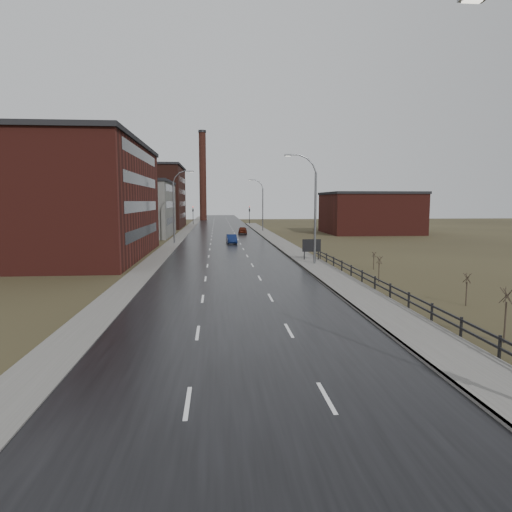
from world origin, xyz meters
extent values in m
plane|color=#2D2819|center=(0.00, 0.00, 0.00)|extent=(320.00, 320.00, 0.00)
cube|color=black|center=(0.00, 60.00, 0.03)|extent=(14.00, 300.00, 0.06)
cube|color=#595651|center=(8.60, 35.00, 0.09)|extent=(3.20, 180.00, 0.18)
cube|color=slate|center=(7.08, 35.00, 0.09)|extent=(0.16, 180.00, 0.18)
cube|color=#595651|center=(-8.20, 60.00, 0.06)|extent=(2.40, 260.00, 0.12)
cube|color=#471914|center=(-21.00, 45.00, 6.50)|extent=(22.00, 28.00, 13.00)
cube|color=black|center=(-21.00, 45.00, 13.25)|extent=(22.44, 28.56, 0.50)
cube|color=black|center=(-10.02, 45.00, 3.00)|extent=(0.06, 22.40, 1.20)
cube|color=black|center=(-10.02, 45.00, 6.00)|extent=(0.06, 22.40, 1.20)
cube|color=black|center=(-10.02, 45.00, 9.00)|extent=(0.06, 22.40, 1.20)
cube|color=black|center=(-10.02, 45.00, 12.00)|extent=(0.06, 22.40, 1.20)
cube|color=slate|center=(-18.00, 78.00, 5.00)|extent=(16.00, 20.00, 10.00)
cube|color=black|center=(-18.00, 78.00, 10.25)|extent=(16.32, 20.40, 0.50)
cube|color=black|center=(-10.02, 78.00, 3.00)|extent=(0.06, 16.00, 1.20)
cube|color=black|center=(-10.02, 78.00, 6.00)|extent=(0.06, 16.00, 1.20)
cube|color=black|center=(-10.02, 78.00, 9.00)|extent=(0.06, 16.00, 1.20)
cube|color=#331611|center=(-23.00, 108.00, 7.50)|extent=(26.00, 24.00, 15.00)
cube|color=black|center=(-23.00, 108.00, 15.25)|extent=(26.52, 24.48, 0.50)
cube|color=black|center=(-10.02, 108.00, 3.00)|extent=(0.06, 19.20, 1.20)
cube|color=black|center=(-10.02, 108.00, 6.00)|extent=(0.06, 19.20, 1.20)
cube|color=black|center=(-10.02, 108.00, 9.00)|extent=(0.06, 19.20, 1.20)
cube|color=black|center=(-10.02, 108.00, 12.00)|extent=(0.06, 19.20, 1.20)
cube|color=#471914|center=(30.30, 82.00, 4.00)|extent=(18.00, 16.00, 8.00)
cube|color=black|center=(30.30, 82.00, 8.25)|extent=(18.36, 16.32, 0.50)
cylinder|color=#331611|center=(-6.00, 150.00, 15.00)|extent=(2.40, 2.40, 30.00)
cylinder|color=black|center=(-6.00, 150.00, 30.30)|extent=(2.70, 2.70, 0.80)
cube|color=silver|center=(5.54, 2.00, 11.86)|extent=(0.50, 0.20, 0.04)
cylinder|color=slate|center=(8.80, 36.00, 4.75)|extent=(0.24, 0.24, 9.50)
cylinder|color=slate|center=(8.63, 36.00, 9.90)|extent=(0.51, 0.14, 0.98)
cylinder|color=slate|center=(8.16, 36.00, 10.62)|extent=(0.81, 0.14, 0.81)
cylinder|color=slate|center=(7.44, 36.00, 11.09)|extent=(0.98, 0.14, 0.51)
cylinder|color=slate|center=(6.60, 36.00, 11.26)|extent=(1.01, 0.14, 0.14)
cube|color=slate|center=(5.91, 36.00, 11.21)|extent=(0.70, 0.28, 0.18)
cube|color=silver|center=(5.91, 36.00, 11.11)|extent=(0.50, 0.20, 0.04)
cylinder|color=slate|center=(-8.00, 62.00, 4.75)|extent=(0.24, 0.24, 9.50)
cylinder|color=slate|center=(-7.83, 62.00, 9.90)|extent=(0.51, 0.14, 0.98)
cylinder|color=slate|center=(-7.36, 62.00, 10.62)|extent=(0.81, 0.14, 0.81)
cylinder|color=slate|center=(-6.64, 62.00, 11.09)|extent=(0.98, 0.14, 0.51)
cylinder|color=slate|center=(-5.80, 62.00, 11.26)|extent=(1.01, 0.14, 0.14)
cube|color=slate|center=(-5.11, 62.00, 11.21)|extent=(0.70, 0.28, 0.18)
cube|color=silver|center=(-5.11, 62.00, 11.11)|extent=(0.50, 0.20, 0.04)
cylinder|color=slate|center=(8.80, 90.00, 4.75)|extent=(0.24, 0.24, 9.50)
cylinder|color=slate|center=(8.63, 90.00, 9.90)|extent=(0.51, 0.14, 0.98)
cylinder|color=slate|center=(8.16, 90.00, 10.62)|extent=(0.81, 0.14, 0.81)
cylinder|color=slate|center=(7.44, 90.00, 11.09)|extent=(0.98, 0.14, 0.51)
cylinder|color=slate|center=(6.60, 90.00, 11.26)|extent=(1.01, 0.14, 0.14)
cube|color=slate|center=(5.91, 90.00, 11.21)|extent=(0.70, 0.28, 0.18)
cube|color=silver|center=(5.91, 90.00, 11.11)|extent=(0.50, 0.20, 0.04)
cube|color=black|center=(10.30, 7.00, 0.55)|extent=(0.10, 0.10, 1.10)
cube|color=black|center=(10.30, 10.00, 0.55)|extent=(0.10, 0.10, 1.10)
cube|color=black|center=(10.30, 13.00, 0.55)|extent=(0.10, 0.10, 1.10)
cube|color=black|center=(10.30, 16.00, 0.55)|extent=(0.10, 0.10, 1.10)
cube|color=black|center=(10.30, 19.00, 0.55)|extent=(0.10, 0.10, 1.10)
cube|color=black|center=(10.30, 22.00, 0.55)|extent=(0.10, 0.10, 1.10)
cube|color=black|center=(10.30, 25.00, 0.55)|extent=(0.10, 0.10, 1.10)
cube|color=black|center=(10.30, 28.00, 0.55)|extent=(0.10, 0.10, 1.10)
cube|color=black|center=(10.30, 31.00, 0.55)|extent=(0.10, 0.10, 1.10)
cube|color=black|center=(10.30, 34.00, 0.55)|extent=(0.10, 0.10, 1.10)
cube|color=black|center=(10.30, 37.00, 0.55)|extent=(0.10, 0.10, 1.10)
cube|color=black|center=(10.30, 40.00, 0.55)|extent=(0.10, 0.10, 1.10)
cube|color=black|center=(10.30, 43.00, 0.55)|extent=(0.10, 0.10, 1.10)
cube|color=black|center=(10.30, 18.50, 0.95)|extent=(0.08, 53.00, 0.10)
cube|color=black|center=(10.30, 18.50, 0.55)|extent=(0.08, 53.00, 0.10)
cylinder|color=#382D23|center=(12.04, 9.32, 0.97)|extent=(0.08, 0.08, 1.95)
cylinder|color=#382D23|center=(12.09, 9.32, 2.24)|extent=(0.04, 0.65, 0.77)
cylinder|color=#382D23|center=(12.05, 9.37, 2.24)|extent=(0.62, 0.24, 0.78)
cylinder|color=#382D23|center=(12.00, 9.35, 2.24)|extent=(0.37, 0.55, 0.78)
cylinder|color=#382D23|center=(12.00, 9.29, 2.24)|extent=(0.37, 0.55, 0.78)
cylinder|color=#382D23|center=(12.05, 9.27, 2.24)|extent=(0.62, 0.24, 0.78)
cylinder|color=#382D23|center=(14.39, 16.77, 0.77)|extent=(0.08, 0.08, 1.55)
cylinder|color=#382D23|center=(14.44, 16.77, 1.78)|extent=(0.04, 0.53, 0.61)
cylinder|color=#382D23|center=(14.40, 16.82, 1.78)|extent=(0.50, 0.20, 0.62)
cylinder|color=#382D23|center=(14.35, 16.80, 1.78)|extent=(0.30, 0.45, 0.63)
cylinder|color=#382D23|center=(14.35, 16.74, 1.78)|extent=(0.30, 0.45, 0.63)
cylinder|color=#382D23|center=(14.40, 16.72, 1.78)|extent=(0.50, 0.20, 0.62)
cylinder|color=#382D23|center=(11.89, 25.57, 0.80)|extent=(0.08, 0.08, 1.59)
cylinder|color=#382D23|center=(11.94, 25.57, 1.83)|extent=(0.04, 0.54, 0.63)
cylinder|color=#382D23|center=(11.90, 25.62, 1.83)|extent=(0.51, 0.21, 0.64)
cylinder|color=#382D23|center=(11.85, 25.60, 1.83)|extent=(0.31, 0.46, 0.65)
cylinder|color=#382D23|center=(11.85, 25.54, 1.83)|extent=(0.31, 0.46, 0.65)
cylinder|color=#382D23|center=(11.90, 25.52, 1.83)|extent=(0.51, 0.21, 0.64)
cylinder|color=#382D23|center=(13.85, 32.38, 0.64)|extent=(0.08, 0.08, 1.28)
cylinder|color=#382D23|center=(13.90, 32.38, 1.47)|extent=(0.04, 0.44, 0.51)
cylinder|color=#382D23|center=(13.86, 32.42, 1.47)|extent=(0.42, 0.17, 0.52)
cylinder|color=#382D23|center=(13.80, 32.40, 1.47)|extent=(0.26, 0.37, 0.53)
cylinder|color=#382D23|center=(13.80, 32.35, 1.47)|extent=(0.26, 0.37, 0.53)
cylinder|color=#382D23|center=(13.86, 32.33, 1.47)|extent=(0.42, 0.17, 0.52)
cube|color=black|center=(8.32, 39.12, 0.90)|extent=(0.10, 0.10, 1.80)
cube|color=black|center=(9.88, 39.12, 0.90)|extent=(0.10, 0.10, 1.80)
cube|color=silver|center=(9.10, 39.07, 1.74)|extent=(1.96, 0.08, 1.29)
cube|color=black|center=(9.10, 39.02, 1.74)|extent=(2.06, 0.04, 1.39)
cylinder|color=black|center=(-8.00, 120.00, 2.60)|extent=(0.16, 0.16, 5.20)
imported|color=black|center=(-8.00, 120.00, 4.75)|extent=(0.58, 2.73, 1.10)
sphere|color=#FF190C|center=(-8.00, 119.85, 5.05)|extent=(0.18, 0.18, 0.18)
cylinder|color=black|center=(8.00, 120.00, 2.60)|extent=(0.16, 0.16, 5.20)
imported|color=black|center=(8.00, 120.00, 4.75)|extent=(0.58, 2.73, 1.10)
sphere|color=#FF190C|center=(8.00, 119.85, 5.05)|extent=(0.18, 0.18, 0.18)
imported|color=#0D1943|center=(0.96, 60.57, 0.71)|extent=(1.72, 4.37, 1.42)
imported|color=#4A170C|center=(3.91, 81.88, 0.75)|extent=(2.09, 4.50, 1.49)
camera|label=1|loc=(-1.29, -10.30, 6.57)|focal=32.00mm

